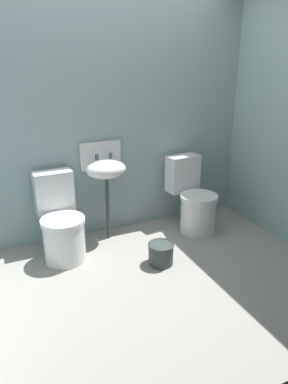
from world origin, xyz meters
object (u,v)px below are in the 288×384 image
(toilet_right, at_px, (193,201))
(sink, at_px, (105,168))
(bucket, at_px, (161,253))
(toilet_left, at_px, (61,225))

(toilet_right, bearing_deg, sink, -17.87)
(toilet_right, xyz_separation_m, bucket, (-0.65, -0.52, -0.22))
(sink, xyz_separation_m, bucket, (0.28, -0.70, -0.65))
(toilet_left, distance_m, bucket, 0.96)
(toilet_left, xyz_separation_m, sink, (0.51, 0.19, 0.43))
(toilet_left, relative_size, bucket, 3.22)
(toilet_right, distance_m, bucket, 0.86)
(sink, relative_size, bucket, 4.09)
(toilet_right, bearing_deg, bucket, 32.05)
(toilet_left, bearing_deg, sink, -160.91)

